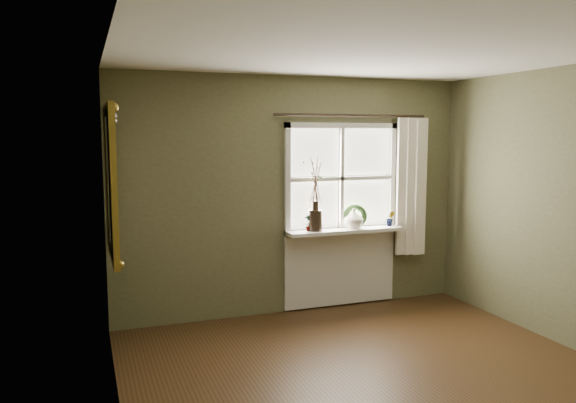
{
  "coord_description": "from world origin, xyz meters",
  "views": [
    {
      "loc": [
        -2.19,
        -3.48,
        1.97
      ],
      "look_at": [
        -0.34,
        1.55,
        1.33
      ],
      "focal_mm": 35.0,
      "sensor_mm": 36.0,
      "label": 1
    }
  ],
  "objects_px": {
    "dark_jug": "(315,220)",
    "wreath": "(355,219)",
    "gilt_mirror": "(110,182)",
    "cream_vase": "(354,218)"
  },
  "relations": [
    {
      "from": "dark_jug",
      "to": "gilt_mirror",
      "type": "distance_m",
      "value": 2.28
    },
    {
      "from": "cream_vase",
      "to": "wreath",
      "type": "relative_size",
      "value": 0.83
    },
    {
      "from": "gilt_mirror",
      "to": "wreath",
      "type": "bearing_deg",
      "value": 11.86
    },
    {
      "from": "wreath",
      "to": "gilt_mirror",
      "type": "height_order",
      "value": "gilt_mirror"
    },
    {
      "from": "cream_vase",
      "to": "wreath",
      "type": "distance_m",
      "value": 0.06
    },
    {
      "from": "cream_vase",
      "to": "gilt_mirror",
      "type": "xyz_separation_m",
      "value": [
        -2.62,
        -0.52,
        0.53
      ]
    },
    {
      "from": "wreath",
      "to": "gilt_mirror",
      "type": "distance_m",
      "value": 2.77
    },
    {
      "from": "wreath",
      "to": "gilt_mirror",
      "type": "relative_size",
      "value": 0.2
    },
    {
      "from": "gilt_mirror",
      "to": "dark_jug",
      "type": "bearing_deg",
      "value": 13.54
    },
    {
      "from": "dark_jug",
      "to": "wreath",
      "type": "relative_size",
      "value": 0.85
    }
  ]
}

